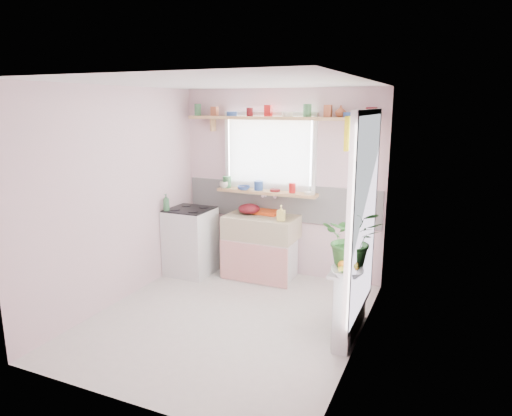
% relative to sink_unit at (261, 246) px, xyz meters
% --- Properties ---
extents(room, '(3.20, 3.20, 3.20)m').
position_rel_sink_unit_xyz_m(room, '(0.81, -0.43, 0.94)').
color(room, silver).
rests_on(room, ground).
extents(sink_unit, '(0.95, 0.65, 1.11)m').
position_rel_sink_unit_xyz_m(sink_unit, '(0.00, 0.00, 0.00)').
color(sink_unit, white).
rests_on(sink_unit, ground).
extents(cooker, '(0.58, 0.58, 0.93)m').
position_rel_sink_unit_xyz_m(cooker, '(-0.95, -0.24, 0.03)').
color(cooker, white).
rests_on(cooker, ground).
extents(radiator_ledge, '(0.22, 0.95, 0.78)m').
position_rel_sink_unit_xyz_m(radiator_ledge, '(1.45, -1.09, -0.03)').
color(radiator_ledge, white).
rests_on(radiator_ledge, ground).
extents(windowsill, '(1.40, 0.22, 0.04)m').
position_rel_sink_unit_xyz_m(windowsill, '(-0.00, 0.19, 0.71)').
color(windowsill, tan).
rests_on(windowsill, room).
extents(pine_shelf, '(2.52, 0.24, 0.04)m').
position_rel_sink_unit_xyz_m(pine_shelf, '(0.15, 0.18, 1.69)').
color(pine_shelf, tan).
rests_on(pine_shelf, room).
extents(shelf_crockery, '(2.47, 0.11, 0.12)m').
position_rel_sink_unit_xyz_m(shelf_crockery, '(0.13, 0.18, 1.76)').
color(shelf_crockery, '#3F7F4C').
rests_on(shelf_crockery, pine_shelf).
extents(sill_crockery, '(1.35, 0.11, 0.12)m').
position_rel_sink_unit_xyz_m(sill_crockery, '(-0.05, 0.19, 0.78)').
color(sill_crockery, '#3F7F4C').
rests_on(sill_crockery, windowsill).
extents(dish_tray, '(0.47, 0.37, 0.04)m').
position_rel_sink_unit_xyz_m(dish_tray, '(-0.04, 0.21, 0.44)').
color(dish_tray, '#EE4D15').
rests_on(dish_tray, sink_unit).
extents(colander, '(0.34, 0.34, 0.13)m').
position_rel_sink_unit_xyz_m(colander, '(-0.21, 0.07, 0.49)').
color(colander, '#5D1018').
rests_on(colander, sink_unit).
extents(jade_plant, '(0.60, 0.54, 0.60)m').
position_rel_sink_unit_xyz_m(jade_plant, '(1.48, -1.30, 0.64)').
color(jade_plant, '#2D5F26').
rests_on(jade_plant, radiator_ledge).
extents(fruit_bowl, '(0.36, 0.36, 0.07)m').
position_rel_sink_unit_xyz_m(fruit_bowl, '(1.48, -1.49, 0.38)').
color(fruit_bowl, silver).
rests_on(fruit_bowl, radiator_ledge).
extents(herb_pot, '(0.11, 0.07, 0.20)m').
position_rel_sink_unit_xyz_m(herb_pot, '(1.48, -0.99, 0.44)').
color(herb_pot, '#31702C').
rests_on(herb_pot, radiator_ledge).
extents(soap_bottle_sink, '(0.09, 0.10, 0.20)m').
position_rel_sink_unit_xyz_m(soap_bottle_sink, '(0.32, -0.11, 0.52)').
color(soap_bottle_sink, '#F7E16D').
rests_on(soap_bottle_sink, sink_unit).
extents(sill_cup, '(0.14, 0.14, 0.09)m').
position_rel_sink_unit_xyz_m(sill_cup, '(-0.62, 0.13, 0.77)').
color(sill_cup, beige).
rests_on(sill_cup, windowsill).
extents(sill_bowl, '(0.20, 0.20, 0.05)m').
position_rel_sink_unit_xyz_m(sill_bowl, '(-0.31, 0.13, 0.76)').
color(sill_bowl, '#385EB8').
rests_on(sill_bowl, windowsill).
extents(shelf_vase, '(0.18, 0.18, 0.14)m').
position_rel_sink_unit_xyz_m(shelf_vase, '(0.95, 0.24, 1.78)').
color(shelf_vase, '#B95C39').
rests_on(shelf_vase, pine_shelf).
extents(cooker_bottle, '(0.09, 0.09, 0.23)m').
position_rel_sink_unit_xyz_m(cooker_bottle, '(-1.17, -0.46, 0.60)').
color(cooker_bottle, '#3C7848').
rests_on(cooker_bottle, cooker).
extents(fruit, '(0.20, 0.14, 0.10)m').
position_rel_sink_unit_xyz_m(fruit, '(1.49, -1.49, 0.44)').
color(fruit, orange).
rests_on(fruit, fruit_bowl).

